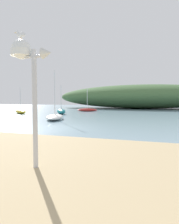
# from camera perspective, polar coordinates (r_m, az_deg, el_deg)

# --- Properties ---
(ground_plane) EXTENTS (120.00, 120.00, 0.00)m
(ground_plane) POSITION_cam_1_polar(r_m,az_deg,el_deg) (13.22, -9.45, -4.71)
(ground_plane) COLOR #7A99A8
(distant_hill) EXTENTS (38.95, 14.97, 5.39)m
(distant_hill) POSITION_cam_1_polar(r_m,az_deg,el_deg) (45.44, 14.82, 4.44)
(distant_hill) COLOR #476B3D
(distant_hill) RESTS_ON ground
(mast_structure) EXTENTS (1.10, 0.52, 3.18)m
(mast_structure) POSITION_cam_1_polar(r_m,az_deg,el_deg) (5.15, -18.28, 13.91)
(mast_structure) COLOR silver
(mast_structure) RESTS_ON beach_sand
(seagull_on_radar) EXTENTS (0.31, 0.14, 0.22)m
(seagull_on_radar) POSITION_cam_1_polar(r_m,az_deg,el_deg) (5.40, -19.79, 20.88)
(seagull_on_radar) COLOR orange
(seagull_on_radar) RESTS_ON mast_structure
(sailboat_off_point) EXTENTS (2.98, 4.51, 4.76)m
(sailboat_off_point) POSITION_cam_1_polar(r_m,az_deg,el_deg) (18.95, -10.25, -1.40)
(sailboat_off_point) COLOR white
(sailboat_off_point) RESTS_ON ground
(sailboat_west_reach) EXTENTS (3.33, 2.93, 3.72)m
(sailboat_west_reach) POSITION_cam_1_polar(r_m,az_deg,el_deg) (28.61, -19.76, 0.14)
(sailboat_west_reach) COLOR gold
(sailboat_west_reach) RESTS_ON ground
(sailboat_near_shore) EXTENTS (2.66, 3.16, 3.90)m
(sailboat_near_shore) POSITION_cam_1_polar(r_m,az_deg,el_deg) (26.42, -8.42, 0.20)
(sailboat_near_shore) COLOR teal
(sailboat_near_shore) RESTS_ON ground
(sailboat_far_left) EXTENTS (3.47, 1.56, 3.78)m
(sailboat_far_left) POSITION_cam_1_polar(r_m,az_deg,el_deg) (32.15, -0.66, 0.67)
(sailboat_far_left) COLOR #B72D28
(sailboat_far_left) RESTS_ON ground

